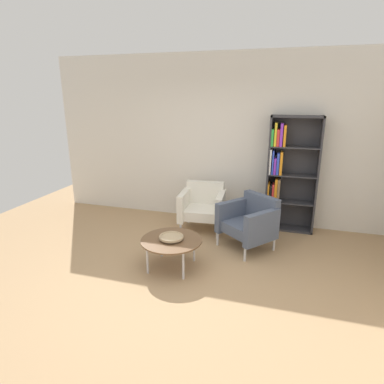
% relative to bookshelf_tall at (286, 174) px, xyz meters
% --- Properties ---
extents(ground_plane, '(8.32, 8.32, 0.00)m').
position_rel_bookshelf_tall_xyz_m(ground_plane, '(-1.09, -2.24, -0.95)').
color(ground_plane, tan).
extents(plaster_back_panel, '(6.40, 0.12, 2.90)m').
position_rel_bookshelf_tall_xyz_m(plaster_back_panel, '(-1.09, 0.22, 0.50)').
color(plaster_back_panel, silver).
rests_on(plaster_back_panel, ground_plane).
extents(bookshelf_tall, '(0.80, 0.30, 1.90)m').
position_rel_bookshelf_tall_xyz_m(bookshelf_tall, '(0.00, 0.00, 0.00)').
color(bookshelf_tall, '#333338').
rests_on(bookshelf_tall, ground_plane).
extents(coffee_table_low, '(0.80, 0.80, 0.40)m').
position_rel_bookshelf_tall_xyz_m(coffee_table_low, '(-1.37, -1.78, -0.58)').
color(coffee_table_low, brown).
rests_on(coffee_table_low, ground_plane).
extents(decorative_bowl, '(0.32, 0.32, 0.05)m').
position_rel_bookshelf_tall_xyz_m(decorative_bowl, '(-1.37, -1.78, -0.52)').
color(decorative_bowl, tan).
rests_on(decorative_bowl, coffee_table_low).
extents(armchair_by_bookshelf, '(0.95, 0.94, 0.78)m').
position_rel_bookshelf_tall_xyz_m(armchair_by_bookshelf, '(-0.47, -0.88, -0.54)').
color(armchair_by_bookshelf, '#4C566B').
rests_on(armchair_by_bookshelf, ground_plane).
extents(armchair_corner_red, '(0.76, 0.71, 0.78)m').
position_rel_bookshelf_tall_xyz_m(armchair_corner_red, '(-1.30, -0.42, -0.54)').
color(armchair_corner_red, white).
rests_on(armchair_corner_red, ground_plane).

